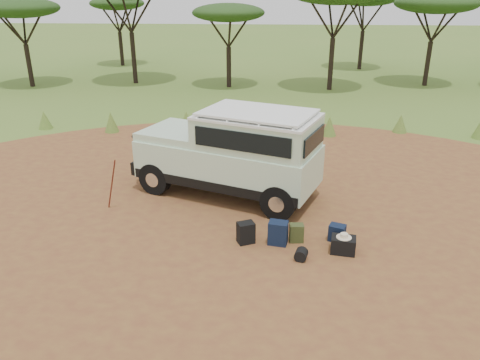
# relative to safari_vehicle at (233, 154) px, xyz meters

# --- Properties ---
(ground) EXTENTS (140.00, 140.00, 0.00)m
(ground) POSITION_rel_safari_vehicle_xyz_m (0.39, -2.31, -1.24)
(ground) COLOR #557C2C
(ground) RESTS_ON ground
(dirt_clearing) EXTENTS (23.00, 23.00, 0.01)m
(dirt_clearing) POSITION_rel_safari_vehicle_xyz_m (0.39, -2.31, -1.23)
(dirt_clearing) COLOR brown
(dirt_clearing) RESTS_ON ground
(grass_fringe) EXTENTS (36.60, 1.60, 0.90)m
(grass_fringe) POSITION_rel_safari_vehicle_xyz_m (0.51, 6.36, -0.83)
(grass_fringe) COLOR #557C2C
(grass_fringe) RESTS_ON ground
(acacia_treeline) EXTENTS (46.70, 13.20, 6.26)m
(acacia_treeline) POSITION_rel_safari_vehicle_xyz_m (1.15, 17.50, 3.64)
(acacia_treeline) COLOR black
(acacia_treeline) RESTS_ON ground
(safari_vehicle) EXTENTS (5.60, 3.81, 2.56)m
(safari_vehicle) POSITION_rel_safari_vehicle_xyz_m (0.00, 0.00, 0.00)
(safari_vehicle) COLOR silver
(safari_vehicle) RESTS_ON ground
(walking_staff) EXTENTS (0.47, 0.34, 1.51)m
(walking_staff) POSITION_rel_safari_vehicle_xyz_m (-3.14, -1.27, -0.48)
(walking_staff) COLOR maroon
(walking_staff) RESTS_ON ground
(backpack_black) EXTENTS (0.47, 0.42, 0.53)m
(backpack_black) POSITION_rel_safari_vehicle_xyz_m (0.53, -2.78, -0.97)
(backpack_black) COLOR black
(backpack_black) RESTS_ON ground
(backpack_navy) EXTENTS (0.49, 0.39, 0.58)m
(backpack_navy) POSITION_rel_safari_vehicle_xyz_m (1.28, -2.78, -0.95)
(backpack_navy) COLOR #0F1C31
(backpack_navy) RESTS_ON ground
(backpack_olive) EXTENTS (0.35, 0.26, 0.45)m
(backpack_olive) POSITION_rel_safari_vehicle_xyz_m (1.72, -2.63, -1.01)
(backpack_olive) COLOR #444921
(backpack_olive) RESTS_ON ground
(duffel_navy) EXTENTS (0.45, 0.40, 0.42)m
(duffel_navy) POSITION_rel_safari_vehicle_xyz_m (2.69, -2.53, -1.03)
(duffel_navy) COLOR #0F1C31
(duffel_navy) RESTS_ON ground
(hard_case) EXTENTS (0.60, 0.47, 0.39)m
(hard_case) POSITION_rel_safari_vehicle_xyz_m (2.76, -3.06, -1.04)
(hard_case) COLOR black
(hard_case) RESTS_ON ground
(stuff_sack) EXTENTS (0.33, 0.33, 0.27)m
(stuff_sack) POSITION_rel_safari_vehicle_xyz_m (1.80, -3.45, -1.10)
(stuff_sack) COLOR black
(stuff_sack) RESTS_ON ground
(safari_hat) EXTENTS (0.34, 0.34, 0.10)m
(safari_hat) POSITION_rel_safari_vehicle_xyz_m (2.76, -3.06, -0.81)
(safari_hat) COLOR beige
(safari_hat) RESTS_ON hard_case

